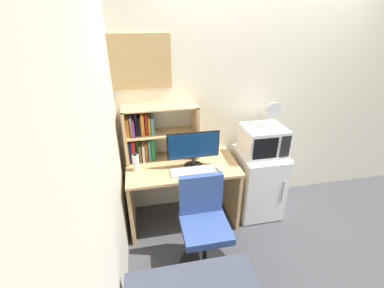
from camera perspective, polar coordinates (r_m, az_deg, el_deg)
name	(u,v)px	position (r m, az deg, el deg)	size (l,w,h in m)	color
wall_back	(290,98)	(3.36, 20.51, 9.31)	(6.40, 0.04, 2.60)	silver
wall_left	(94,212)	(1.45, -20.45, -13.68)	(0.04, 4.40, 2.60)	silver
desk	(183,183)	(2.94, -2.06, -8.40)	(1.17, 0.65, 0.75)	tan
hutch_bookshelf	(150,134)	(2.83, -9.11, 2.24)	(0.78, 0.26, 0.60)	tan
monitor	(193,148)	(2.67, 0.32, -0.85)	(0.54, 0.20, 0.39)	black
keyboard	(193,171)	(2.68, 0.22, -5.90)	(0.46, 0.15, 0.02)	silver
computer_mouse	(219,168)	(2.74, 5.90, -5.16)	(0.06, 0.11, 0.03)	silver
water_bottle	(136,163)	(2.73, -12.04, -3.94)	(0.07, 0.07, 0.20)	silver
mini_fridge	(257,182)	(3.25, 13.95, -8.04)	(0.50, 0.55, 0.80)	white
microwave	(263,140)	(2.98, 15.07, 0.81)	(0.44, 0.40, 0.30)	silver
desk_fan	(272,113)	(2.89, 16.98, 6.41)	(0.17, 0.11, 0.27)	silver
desk_chair	(204,230)	(2.53, 2.55, -18.09)	(0.48, 0.48, 0.93)	black
wall_corkboard	(131,62)	(2.73, -13.00, 16.84)	(0.77, 0.02, 0.52)	tan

